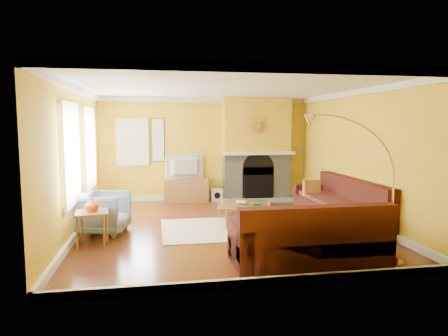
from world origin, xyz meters
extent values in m
cube|color=#602B14|center=(0.00, 0.00, -0.01)|extent=(5.50, 6.00, 0.02)
cube|color=white|center=(0.00, 0.00, 2.71)|extent=(5.50, 6.00, 0.02)
cube|color=gold|center=(0.00, 3.01, 1.35)|extent=(5.50, 0.02, 2.70)
cube|color=gold|center=(0.00, -3.01, 1.35)|extent=(5.50, 0.02, 2.70)
cube|color=gold|center=(-2.76, 0.00, 1.35)|extent=(0.02, 6.00, 2.70)
cube|color=gold|center=(2.76, 0.00, 1.35)|extent=(0.02, 6.00, 2.70)
cube|color=white|center=(-2.72, 1.30, 1.50)|extent=(0.06, 1.22, 1.72)
cube|color=white|center=(-2.72, -0.60, 1.50)|extent=(0.06, 1.22, 1.72)
cube|color=white|center=(-1.90, 2.96, 1.55)|extent=(0.82, 0.06, 1.22)
cube|color=white|center=(-1.25, 2.97, 1.60)|extent=(0.34, 0.04, 1.14)
cube|color=white|center=(1.35, 2.56, 1.25)|extent=(1.92, 0.22, 0.08)
cube|color=gray|center=(1.35, 2.25, 0.03)|extent=(1.80, 0.70, 0.06)
cube|color=beige|center=(-0.03, -0.19, 0.01)|extent=(2.40, 1.80, 0.02)
cube|color=olive|center=(-0.55, 2.68, 0.31)|extent=(1.11, 0.50, 0.61)
imported|color=black|center=(-0.55, 2.68, 0.91)|extent=(1.03, 0.41, 0.59)
cube|color=white|center=(0.25, 2.74, 0.16)|extent=(0.31, 0.31, 0.31)
imported|color=slate|center=(-2.28, -0.11, 0.38)|extent=(1.01, 1.00, 0.76)
imported|color=#D8591E|center=(-2.36, -0.85, 0.69)|extent=(0.27, 0.27, 0.24)
imported|color=white|center=(0.30, 0.31, 0.41)|extent=(0.21, 0.27, 0.02)
camera|label=1|loc=(-1.32, -7.55, 1.98)|focal=32.00mm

